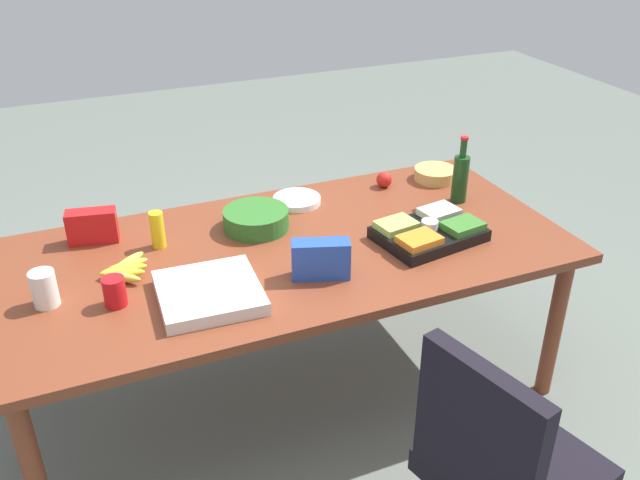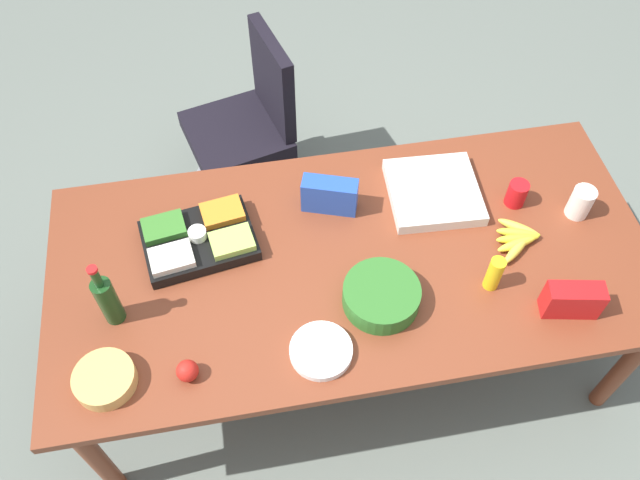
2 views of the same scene
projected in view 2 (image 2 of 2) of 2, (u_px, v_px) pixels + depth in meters
name	position (u px, v px, depth m)	size (l,w,h in m)	color
ground_plane	(346.00, 346.00, 3.10)	(10.00, 10.00, 0.00)	slate
conference_table	(352.00, 267.00, 2.54)	(2.32, 1.10, 0.75)	brown
office_chair	(247.00, 139.00, 3.41)	(0.59, 0.58, 0.93)	gray
mayo_jar	(581.00, 202.00, 2.56)	(0.09, 0.09, 0.13)	white
veggie_tray	(199.00, 239.00, 2.49)	(0.46, 0.36, 0.09)	black
chip_bag_red	(572.00, 300.00, 2.30)	(0.20, 0.08, 0.14)	red
paper_plate_stack	(321.00, 351.00, 2.24)	(0.22, 0.22, 0.03)	white
chip_bag_blue	(330.00, 195.00, 2.57)	(0.22, 0.08, 0.15)	#234AAE
apple_red	(187.00, 371.00, 2.17)	(0.08, 0.08, 0.08)	red
banana_bunch	(518.00, 238.00, 2.51)	(0.20, 0.23, 0.04)	gold
pizza_box	(434.00, 192.00, 2.65)	(0.36, 0.36, 0.05)	silver
chip_bowl	(105.00, 379.00, 2.16)	(0.21, 0.21, 0.06)	tan
mustard_bottle	(494.00, 274.00, 2.35)	(0.06, 0.06, 0.16)	yellow
wine_bottle	(107.00, 299.00, 2.24)	(0.09, 0.09, 0.31)	#183F18
red_solo_cup	(517.00, 194.00, 2.60)	(0.08, 0.08, 0.11)	red
salad_bowl	(381.00, 296.00, 2.34)	(0.28, 0.28, 0.09)	#2D6926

